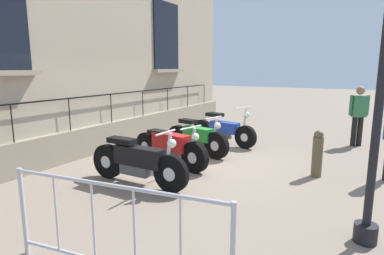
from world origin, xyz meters
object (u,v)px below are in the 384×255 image
(motorcycle_blue, at_px, (223,130))
(motorcycle_green, at_px, (197,138))
(motorcycle_black, at_px, (138,162))
(crowd_barrier, at_px, (113,228))
(motorcycle_red, at_px, (170,147))
(bollard, at_px, (317,153))
(pedestrian_standing, at_px, (359,113))

(motorcycle_blue, bearing_deg, motorcycle_green, -96.42)
(motorcycle_black, distance_m, crowd_barrier, 2.75)
(motorcycle_red, distance_m, motorcycle_blue, 2.49)
(bollard, xyz_separation_m, pedestrian_standing, (0.57, 3.29, 0.46))
(bollard, bearing_deg, crowd_barrier, -106.78)
(motorcycle_red, bearing_deg, motorcycle_green, 86.87)
(motorcycle_black, relative_size, bollard, 2.31)
(pedestrian_standing, bearing_deg, bollard, -99.85)
(motorcycle_blue, relative_size, bollard, 2.25)
(motorcycle_black, distance_m, pedestrian_standing, 6.41)
(crowd_barrier, distance_m, pedestrian_standing, 7.94)
(motorcycle_black, xyz_separation_m, bollard, (2.84, 2.11, 0.03))
(motorcycle_black, xyz_separation_m, motorcycle_red, (-0.14, 1.29, -0.02))
(pedestrian_standing, bearing_deg, crowd_barrier, -103.86)
(motorcycle_black, bearing_deg, motorcycle_blue, 88.84)
(motorcycle_blue, height_order, bollard, motorcycle_blue)
(bollard, bearing_deg, motorcycle_blue, 149.03)
(motorcycle_blue, height_order, pedestrian_standing, pedestrian_standing)
(motorcycle_blue, xyz_separation_m, pedestrian_standing, (3.34, 1.63, 0.52))
(bollard, height_order, pedestrian_standing, pedestrian_standing)
(motorcycle_red, distance_m, motorcycle_green, 1.16)
(motorcycle_red, xyz_separation_m, motorcycle_blue, (0.21, 2.48, -0.01))
(motorcycle_green, height_order, pedestrian_standing, pedestrian_standing)
(motorcycle_black, xyz_separation_m, crowd_barrier, (1.52, -2.29, 0.12))
(motorcycle_blue, distance_m, bollard, 3.23)
(crowd_barrier, bearing_deg, motorcycle_green, 108.54)
(motorcycle_red, bearing_deg, crowd_barrier, -65.26)
(motorcycle_red, bearing_deg, motorcycle_black, -83.99)
(crowd_barrier, height_order, pedestrian_standing, pedestrian_standing)
(crowd_barrier, distance_m, bollard, 4.60)
(motorcycle_blue, bearing_deg, crowd_barrier, -76.65)
(motorcycle_black, bearing_deg, motorcycle_green, 91.71)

